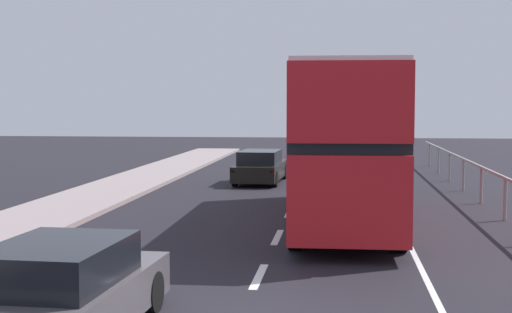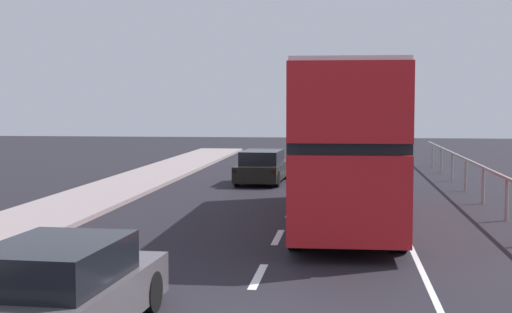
# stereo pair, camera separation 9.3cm
# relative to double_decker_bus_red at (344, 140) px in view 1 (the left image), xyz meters

# --- Properties ---
(lane_paint_markings) EXTENTS (3.23, 46.00, 0.01)m
(lane_paint_markings) POSITION_rel_double_decker_bus_red_xyz_m (0.26, -1.63, -2.24)
(lane_paint_markings) COLOR silver
(lane_paint_markings) RESTS_ON ground
(double_decker_bus_red) EXTENTS (2.69, 11.22, 4.17)m
(double_decker_bus_red) POSITION_rel_double_decker_bus_red_xyz_m (0.00, 0.00, 0.00)
(double_decker_bus_red) COLOR red
(double_decker_bus_red) RESTS_ON ground
(hatchback_car_near) EXTENTS (2.00, 4.27, 1.37)m
(hatchback_car_near) POSITION_rel_double_decker_bus_red_xyz_m (-3.87, -10.61, -1.58)
(hatchback_car_near) COLOR #4D484D
(hatchback_car_near) RESTS_ON ground
(sedan_car_ahead) EXTENTS (1.90, 4.59, 1.33)m
(sedan_car_ahead) POSITION_rel_double_decker_bus_red_xyz_m (-3.33, 9.70, -1.60)
(sedan_car_ahead) COLOR black
(sedan_car_ahead) RESTS_ON ground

